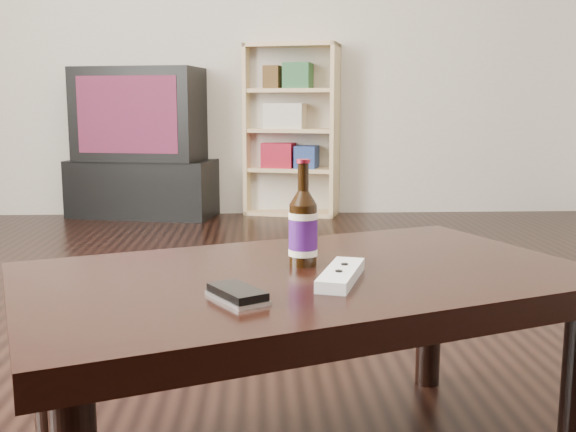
{
  "coord_description": "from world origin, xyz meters",
  "views": [
    {
      "loc": [
        0.24,
        -1.51,
        0.72
      ],
      "look_at": [
        0.3,
        -0.2,
        0.5
      ],
      "focal_mm": 42.0,
      "sensor_mm": 36.0,
      "label": 1
    }
  ],
  "objects_px": {
    "tv_stand": "(145,188)",
    "coffee_table": "(307,298)",
    "bookshelf": "(292,127)",
    "phone": "(237,294)",
    "beer_bottle": "(303,229)",
    "remote": "(341,275)",
    "tv": "(142,114)"
  },
  "relations": [
    {
      "from": "tv",
      "to": "tv_stand",
      "type": "bearing_deg",
      "value": 90.0
    },
    {
      "from": "coffee_table",
      "to": "tv",
      "type": "bearing_deg",
      "value": 104.8
    },
    {
      "from": "bookshelf",
      "to": "coffee_table",
      "type": "bearing_deg",
      "value": -76.39
    },
    {
      "from": "beer_bottle",
      "to": "remote",
      "type": "bearing_deg",
      "value": -63.52
    },
    {
      "from": "beer_bottle",
      "to": "bookshelf",
      "type": "bearing_deg",
      "value": 87.54
    },
    {
      "from": "coffee_table",
      "to": "beer_bottle",
      "type": "height_order",
      "value": "beer_bottle"
    },
    {
      "from": "coffee_table",
      "to": "phone",
      "type": "bearing_deg",
      "value": -124.38
    },
    {
      "from": "tv",
      "to": "phone",
      "type": "height_order",
      "value": "tv"
    },
    {
      "from": "beer_bottle",
      "to": "tv_stand",
      "type": "bearing_deg",
      "value": 104.93
    },
    {
      "from": "bookshelf",
      "to": "coffee_table",
      "type": "relative_size",
      "value": 0.91
    },
    {
      "from": "tv_stand",
      "to": "tv",
      "type": "distance_m",
      "value": 0.48
    },
    {
      "from": "tv_stand",
      "to": "phone",
      "type": "height_order",
      "value": "phone"
    },
    {
      "from": "tv_stand",
      "to": "beer_bottle",
      "type": "xyz_separation_m",
      "value": [
        0.84,
        -3.14,
        0.29
      ]
    },
    {
      "from": "tv_stand",
      "to": "remote",
      "type": "distance_m",
      "value": 3.39
    },
    {
      "from": "tv_stand",
      "to": "phone",
      "type": "distance_m",
      "value": 3.46
    },
    {
      "from": "bookshelf",
      "to": "remote",
      "type": "relative_size",
      "value": 5.42
    },
    {
      "from": "tv_stand",
      "to": "beer_bottle",
      "type": "distance_m",
      "value": 3.26
    },
    {
      "from": "tv",
      "to": "bookshelf",
      "type": "relative_size",
      "value": 0.78
    },
    {
      "from": "bookshelf",
      "to": "phone",
      "type": "relative_size",
      "value": 8.51
    },
    {
      "from": "tv_stand",
      "to": "coffee_table",
      "type": "xyz_separation_m",
      "value": [
        0.84,
        -3.19,
        0.16
      ]
    },
    {
      "from": "coffee_table",
      "to": "beer_bottle",
      "type": "relative_size",
      "value": 5.8
    },
    {
      "from": "tv_stand",
      "to": "tv",
      "type": "bearing_deg",
      "value": -90.0
    },
    {
      "from": "tv",
      "to": "remote",
      "type": "xyz_separation_m",
      "value": [
        0.9,
        -3.26,
        -0.25
      ]
    },
    {
      "from": "coffee_table",
      "to": "beer_bottle",
      "type": "distance_m",
      "value": 0.14
    },
    {
      "from": "tv",
      "to": "beer_bottle",
      "type": "xyz_separation_m",
      "value": [
        0.84,
        -3.14,
        -0.19
      ]
    },
    {
      "from": "phone",
      "to": "tv_stand",
      "type": "bearing_deg",
      "value": 71.22
    },
    {
      "from": "tv",
      "to": "coffee_table",
      "type": "bearing_deg",
      "value": -62.31
    },
    {
      "from": "phone",
      "to": "bookshelf",
      "type": "bearing_deg",
      "value": 54.94
    },
    {
      "from": "beer_bottle",
      "to": "phone",
      "type": "xyz_separation_m",
      "value": [
        -0.12,
        -0.24,
        -0.07
      ]
    },
    {
      "from": "bookshelf",
      "to": "tv_stand",
      "type": "bearing_deg",
      "value": -161.52
    },
    {
      "from": "coffee_table",
      "to": "remote",
      "type": "distance_m",
      "value": 0.11
    },
    {
      "from": "tv_stand",
      "to": "beer_bottle",
      "type": "height_order",
      "value": "beer_bottle"
    }
  ]
}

